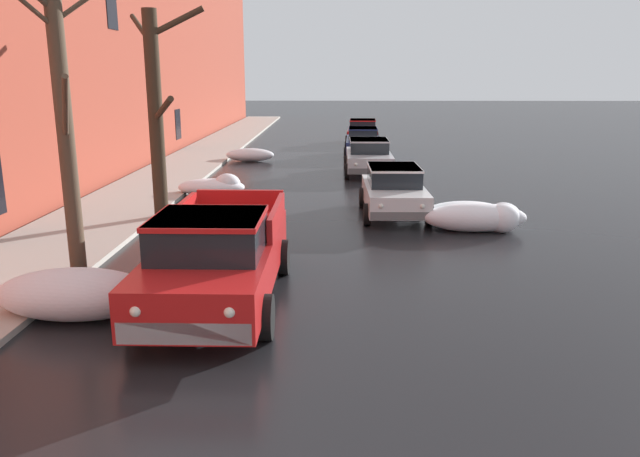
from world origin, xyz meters
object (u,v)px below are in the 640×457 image
Objects in this scene: pickup_truck_red_approaching_near_lane at (217,256)px; sedan_white_parked_kerbside_close at (394,190)px; bare_tree_second_along_sidewalk at (63,123)px; sedan_silver_parked_kerbside_mid at (369,156)px; fire_hydrant at (89,296)px; sedan_red_queued_behind_truck at (363,131)px; bare_tree_mid_block at (156,111)px; sedan_darkblue_parked_far_down_block at (363,141)px.

sedan_white_parked_kerbside_close is (3.81, 7.27, -0.13)m from pickup_truck_red_approaching_near_lane.
bare_tree_second_along_sidewalk is 1.13× the size of pickup_truck_red_approaching_near_lane.
sedan_silver_parked_kerbside_mid reaches higher than fire_hydrant.
pickup_truck_red_approaching_near_lane reaches higher than sedan_silver_parked_kerbside_mid.
bare_tree_second_along_sidewalk is 15.90m from sedan_silver_parked_kerbside_mid.
bare_tree_second_along_sidewalk is 9.63m from sedan_white_parked_kerbside_close.
bare_tree_second_along_sidewalk is at bearing -104.30° from sedan_red_queued_behind_truck.
sedan_silver_parked_kerbside_mid is 0.98× the size of sedan_red_queued_behind_truck.
sedan_red_queued_behind_truck reaches higher than fire_hydrant.
sedan_white_parked_kerbside_close and sedan_red_queued_behind_truck have the same top height.
bare_tree_second_along_sidewalk is 8.66× the size of fire_hydrant.
sedan_red_queued_behind_truck is at bearing 81.78° from pickup_truck_red_approaching_near_lane.
bare_tree_mid_block is 15.85m from sedan_darkblue_parked_far_down_block.
sedan_white_parked_kerbside_close is at bearing -89.04° from sedan_darkblue_parked_far_down_block.
bare_tree_mid_block is 7.32m from pickup_truck_red_approaching_near_lane.
pickup_truck_red_approaching_near_lane is at bearing -13.51° from bare_tree_second_along_sidewalk.
sedan_darkblue_parked_far_down_block is 1.01× the size of sedan_red_queued_behind_truck.
bare_tree_second_along_sidewalk reaches higher than sedan_darkblue_parked_far_down_block.
bare_tree_second_along_sidewalk reaches higher than bare_tree_mid_block.
sedan_darkblue_parked_far_down_block is (3.58, 20.80, -0.13)m from pickup_truck_red_approaching_near_lane.
sedan_white_parked_kerbside_close is at bearing 53.20° from fire_hydrant.
bare_tree_mid_block reaches higher than fire_hydrant.
sedan_silver_parked_kerbside_mid is 11.72m from sedan_red_queued_behind_truck.
bare_tree_mid_block is 7.56m from fire_hydrant.
sedan_darkblue_parked_far_down_block and sedan_red_queued_behind_truck have the same top height.
pickup_truck_red_approaching_near_lane is 1.38× the size of sedan_white_parked_kerbside_close.
sedan_red_queued_behind_truck is at bearing 88.41° from sedan_silver_parked_kerbside_mid.
sedan_silver_parked_kerbside_mid is (6.33, 14.39, -2.39)m from bare_tree_second_along_sidewalk.
sedan_white_parked_kerbside_close is 13.53m from sedan_darkblue_parked_far_down_block.
sedan_white_parked_kerbside_close is at bearing -88.04° from sedan_silver_parked_kerbside_mid.
sedan_silver_parked_kerbside_mid is at bearing 53.95° from bare_tree_mid_block.
pickup_truck_red_approaching_near_lane is 1.31× the size of sedan_silver_parked_kerbside_mid.
pickup_truck_red_approaching_near_lane is at bearing 16.08° from fire_hydrant.
bare_tree_mid_block is 1.38× the size of sedan_silver_parked_kerbside_mid.
bare_tree_mid_block is at bearing -113.73° from sedan_darkblue_parked_far_down_block.
sedan_darkblue_parked_far_down_block is (6.31, 14.35, -2.28)m from bare_tree_mid_block.
sedan_darkblue_parked_far_down_block is (0.04, 5.74, -0.00)m from sedan_silver_parked_kerbside_mid.
sedan_silver_parked_kerbside_mid is at bearing -90.38° from sedan_darkblue_parked_far_down_block.
bare_tree_mid_block is 1.33× the size of sedan_darkblue_parked_far_down_block.
bare_tree_second_along_sidewalk is at bearing -107.56° from sedan_darkblue_parked_far_down_block.
bare_tree_second_along_sidewalk is at bearing 166.49° from pickup_truck_red_approaching_near_lane.
bare_tree_second_along_sidewalk is 3.65m from pickup_truck_red_approaching_near_lane.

